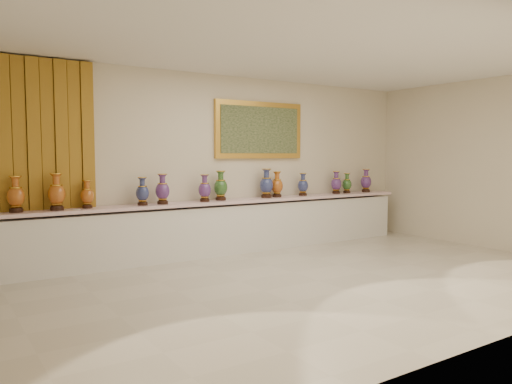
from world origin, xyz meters
TOP-DOWN VIEW (x-y plane):
  - ground at (0.00, 0.00)m, footprint 8.00×8.00m
  - room at (-2.43, 2.44)m, footprint 8.00×8.00m
  - counter at (0.00, 2.27)m, footprint 7.28×0.48m
  - vase_0 at (-3.30, 2.26)m, footprint 0.25×0.25m
  - vase_1 at (-2.80, 2.23)m, footprint 0.31×0.31m
  - vase_2 at (-2.38, 2.26)m, footprint 0.23×0.23m
  - vase_3 at (-1.57, 2.22)m, footprint 0.23×0.23m
  - vase_4 at (-1.25, 2.22)m, footprint 0.29×0.29m
  - vase_5 at (-0.53, 2.22)m, footprint 0.22×0.22m
  - vase_6 at (-0.19, 2.29)m, footprint 0.30×0.30m
  - vase_7 at (0.72, 2.27)m, footprint 0.31×0.31m
  - vase_8 at (0.96, 2.28)m, footprint 0.23×0.23m
  - vase_9 at (1.55, 2.28)m, footprint 0.24×0.24m
  - vase_10 at (2.38, 2.28)m, footprint 0.26×0.26m
  - vase_11 at (2.65, 2.27)m, footprint 0.23×0.23m
  - vase_12 at (3.19, 2.28)m, footprint 0.28×0.28m
  - label_card at (-2.56, 2.13)m, footprint 0.10×0.06m

SIDE VIEW (x-z plane):
  - ground at x=0.00m, z-range 0.00..0.00m
  - counter at x=0.00m, z-range -0.01..0.89m
  - label_card at x=-2.56m, z-range 0.90..0.90m
  - vase_11 at x=2.65m, z-range 0.88..1.27m
  - vase_2 at x=-2.38m, z-range 0.88..1.28m
  - vase_9 at x=1.55m, z-range 0.88..1.30m
  - vase_3 at x=-1.57m, z-range 0.88..1.30m
  - vase_10 at x=2.38m, z-range 0.88..1.31m
  - vase_5 at x=-0.53m, z-range 0.88..1.32m
  - vase_8 at x=0.96m, z-range 0.88..1.34m
  - vase_4 at x=-1.25m, z-range 0.88..1.34m
  - vase_12 at x=3.19m, z-range 0.88..1.34m
  - vase_0 at x=-3.30m, z-range 0.87..1.36m
  - vase_6 at x=-0.19m, z-range 0.87..1.37m
  - vase_1 at x=-2.80m, z-range 0.87..1.38m
  - vase_7 at x=0.72m, z-range 0.87..1.39m
  - room at x=-2.43m, z-range -2.41..5.59m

